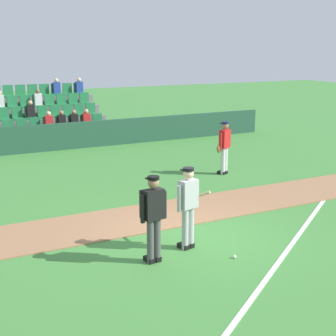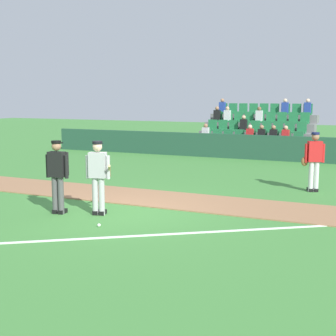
{
  "view_description": "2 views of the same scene",
  "coord_description": "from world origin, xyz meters",
  "px_view_note": "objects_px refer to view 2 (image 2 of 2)",
  "views": [
    {
      "loc": [
        -5.36,
        -9.24,
        4.18
      ],
      "look_at": [
        0.39,
        1.79,
        1.17
      ],
      "focal_mm": 54.23,
      "sensor_mm": 36.0,
      "label": 1
    },
    {
      "loc": [
        5.71,
        -9.87,
        2.77
      ],
      "look_at": [
        0.52,
        1.55,
        0.9
      ],
      "focal_mm": 50.85,
      "sensor_mm": 36.0,
      "label": 2
    }
  ],
  "objects_px": {
    "batter_grey_jersey": "(98,175)",
    "umpire_home_plate": "(58,173)",
    "runner_red_jersey": "(314,159)",
    "baseball": "(99,225)"
  },
  "relations": [
    {
      "from": "runner_red_jersey",
      "to": "umpire_home_plate",
      "type": "bearing_deg",
      "value": -134.41
    },
    {
      "from": "umpire_home_plate",
      "to": "runner_red_jersey",
      "type": "xyz_separation_m",
      "value": [
        5.18,
        5.29,
        -0.04
      ]
    },
    {
      "from": "batter_grey_jersey",
      "to": "umpire_home_plate",
      "type": "height_order",
      "value": "same"
    },
    {
      "from": "batter_grey_jersey",
      "to": "baseball",
      "type": "distance_m",
      "value": 1.42
    },
    {
      "from": "batter_grey_jersey",
      "to": "baseball",
      "type": "bearing_deg",
      "value": -57.58
    },
    {
      "from": "batter_grey_jersey",
      "to": "runner_red_jersey",
      "type": "xyz_separation_m",
      "value": [
        4.23,
        5.0,
        -0.01
      ]
    },
    {
      "from": "batter_grey_jersey",
      "to": "umpire_home_plate",
      "type": "distance_m",
      "value": 0.99
    },
    {
      "from": "batter_grey_jersey",
      "to": "umpire_home_plate",
      "type": "relative_size",
      "value": 1.0
    },
    {
      "from": "runner_red_jersey",
      "to": "baseball",
      "type": "distance_m",
      "value": 7.0
    },
    {
      "from": "umpire_home_plate",
      "to": "runner_red_jersey",
      "type": "bearing_deg",
      "value": 45.59
    }
  ]
}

